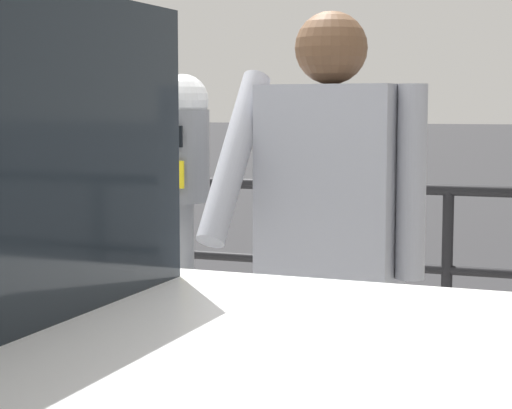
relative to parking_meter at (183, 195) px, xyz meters
The scene contains 3 objects.
parking_meter is the anchor object (origin of this frame).
pedestrian_at_meter 0.53m from the parking_meter, ahead, with size 0.65×0.46×1.70m.
background_railing 2.19m from the parking_meter, 99.46° to the left, with size 24.06×0.06×0.99m.
Camera 1 is at (1.65, -2.46, 1.53)m, focal length 64.38 mm.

